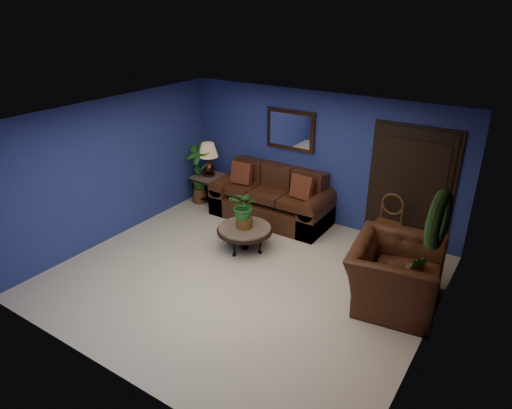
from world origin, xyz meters
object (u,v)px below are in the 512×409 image
Objects in this scene: sofa at (273,201)px; side_chair at (388,219)px; coffee_table at (245,230)px; armchair at (395,274)px; end_table at (209,181)px; table_lamp at (208,155)px.

sofa is 2.30m from side_chair.
coffee_table is at bearing -142.15° from side_chair.
side_chair is 0.72× the size of armchair.
sofa is 1.69× the size of armchair.
end_table is at bearing -178.62° from sofa.
table_lamp is 3.88m from side_chair.
sofa is 1.57m from end_table.
armchair is at bearing -17.37° from table_lamp.
table_lamp is 4.70m from armchair.
sofa is 1.71m from table_lamp.
table_lamp is (-0.00, 0.00, 0.58)m from end_table.
armchair is at bearing -17.37° from end_table.
armchair is (2.64, -0.09, 0.09)m from coffee_table.
armchair reaches higher than end_table.
coffee_table is at bearing -35.66° from table_lamp.
table_lamp is (-1.81, 1.30, 0.67)m from coffee_table.
table_lamp reaches higher than sofa.
side_chair reaches higher than end_table.
armchair is at bearing -2.05° from coffee_table.
sofa is at bearing 1.38° from table_lamp.
end_table is 0.58m from table_lamp.
side_chair is 1.59m from armchair.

